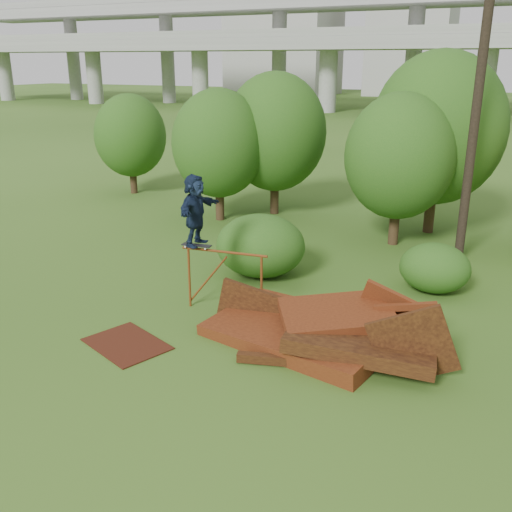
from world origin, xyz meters
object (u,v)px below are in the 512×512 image
at_px(scrap_pile, 322,332).
at_px(flat_plate, 127,344).
at_px(skater, 195,210).
at_px(utility_pole, 476,113).

relative_size(scrap_pile, flat_plate, 3.17).
height_order(scrap_pile, flat_plate, scrap_pile).
relative_size(skater, flat_plate, 0.97).
xyz_separation_m(scrap_pile, flat_plate, (-4.01, -1.84, -0.32)).
bearing_deg(utility_pole, skater, -130.60).
relative_size(skater, utility_pole, 0.20).
distance_m(scrap_pile, skater, 4.29).
height_order(skater, utility_pole, utility_pole).
xyz_separation_m(skater, flat_plate, (-0.43, -2.48, -2.59)).
height_order(scrap_pile, skater, skater).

